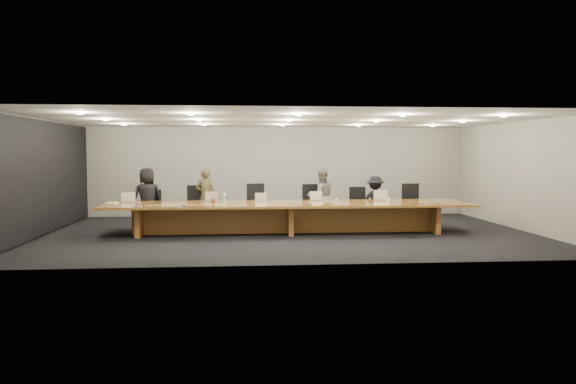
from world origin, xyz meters
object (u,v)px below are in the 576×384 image
(laptop_d, at_px, (317,196))
(water_bottle, at_px, (224,198))
(amber_mug, at_px, (213,201))
(chair_mid_right, at_px, (314,205))
(person_a, at_px, (147,198))
(chair_far_left, at_px, (152,209))
(laptop_b, at_px, (210,197))
(conference_table, at_px, (289,212))
(chair_right, at_px, (358,206))
(laptop_e, at_px, (381,196))
(paper_cup_near, at_px, (336,200))
(chair_left, at_px, (195,206))
(chair_mid_left, at_px, (259,205))
(laptop_a, at_px, (128,198))
(mic_center, at_px, (310,204))
(person_b, at_px, (206,197))
(paper_cup_far, at_px, (389,200))
(av_box, at_px, (138,206))
(mic_right, at_px, (414,203))
(person_d, at_px, (375,201))
(laptop_c, at_px, (261,197))
(mic_left, at_px, (184,205))
(person_c, at_px, (321,197))
(chair_far_right, at_px, (413,204))

(laptop_d, distance_m, water_bottle, 2.38)
(amber_mug, bearing_deg, chair_mid_right, 23.24)
(person_a, bearing_deg, chair_far_left, 178.17)
(laptop_b, xyz_separation_m, amber_mug, (0.08, -0.28, -0.08))
(conference_table, height_order, chair_mid_right, chair_mid_right)
(chair_right, relative_size, laptop_e, 2.96)
(laptop_d, distance_m, paper_cup_near, 0.52)
(chair_left, distance_m, chair_mid_left, 1.71)
(laptop_a, relative_size, laptop_d, 1.02)
(water_bottle, bearing_deg, mic_center, -19.14)
(person_b, bearing_deg, paper_cup_far, -173.58)
(laptop_b, height_order, laptop_d, laptop_b)
(av_box, height_order, mic_right, mic_right)
(person_b, relative_size, mic_center, 12.78)
(chair_far_left, distance_m, water_bottle, 2.19)
(conference_table, relative_size, av_box, 52.51)
(person_d, height_order, water_bottle, person_d)
(chair_far_left, relative_size, person_b, 0.64)
(conference_table, relative_size, paper_cup_far, 108.50)
(laptop_c, height_order, paper_cup_near, laptop_c)
(conference_table, relative_size, laptop_c, 30.95)
(person_b, height_order, water_bottle, person_b)
(av_box, bearing_deg, mic_left, 9.40)
(chair_left, xyz_separation_m, person_a, (-1.22, -0.16, 0.23))
(conference_table, distance_m, paper_cup_far, 2.57)
(chair_right, relative_size, laptop_c, 3.68)
(amber_mug, height_order, paper_cup_far, amber_mug)
(chair_mid_right, distance_m, chair_right, 1.24)
(chair_mid_right, distance_m, laptop_a, 4.87)
(water_bottle, bearing_deg, laptop_b, 143.31)
(chair_far_left, xyz_separation_m, amber_mug, (1.64, -1.02, 0.29))
(paper_cup_far, distance_m, mic_right, 0.82)
(chair_mid_left, bearing_deg, mic_left, -152.47)
(person_c, xyz_separation_m, laptop_a, (-4.95, -0.90, 0.09))
(laptop_c, height_order, av_box, laptop_c)
(chair_far_left, distance_m, person_a, 0.31)
(laptop_a, relative_size, amber_mug, 3.31)
(person_a, bearing_deg, laptop_a, 46.42)
(chair_left, bearing_deg, person_c, 4.47)
(chair_left, height_order, chair_far_right, chair_far_right)
(paper_cup_far, bearing_deg, person_d, 94.24)
(person_d, distance_m, laptop_c, 3.26)
(chair_mid_left, relative_size, laptop_b, 3.41)
(chair_right, bearing_deg, person_b, -172.46)
(chair_mid_left, relative_size, mic_right, 10.10)
(conference_table, bearing_deg, water_bottle, 174.36)
(chair_left, xyz_separation_m, person_b, (0.31, -0.11, 0.24))
(conference_table, distance_m, mic_left, 2.60)
(chair_left, height_order, laptop_e, chair_left)
(conference_table, xyz_separation_m, mic_right, (2.99, -0.57, 0.24))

